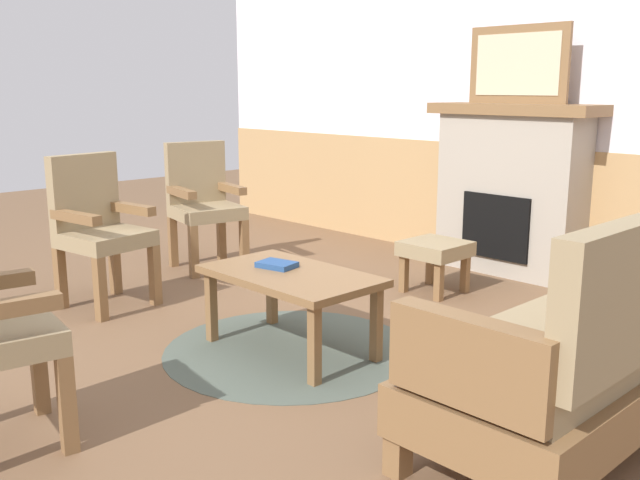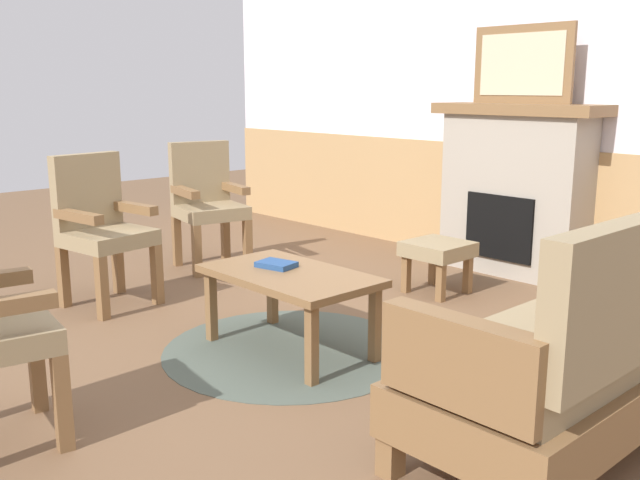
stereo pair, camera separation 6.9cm
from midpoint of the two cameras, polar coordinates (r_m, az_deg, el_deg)
name	(u,v)px [view 1 (the left image)]	position (r m, az deg, el deg)	size (l,w,h in m)	color
ground_plane	(274,347)	(3.96, -4.21, -8.56)	(14.00, 14.00, 0.00)	brown
wall_back	(533,99)	(5.71, 16.44, 10.82)	(7.20, 0.14, 2.70)	white
fireplace	(511,188)	(5.55, 14.74, 4.06)	(1.30, 0.44, 1.28)	#A39989
framed_picture	(518,64)	(5.50, 15.26, 13.45)	(0.80, 0.04, 0.56)	brown
couch	(601,341)	(3.09, 21.08, -7.61)	(0.70, 1.80, 0.98)	brown
coffee_table	(290,282)	(3.78, -2.92, -3.38)	(0.96, 0.56, 0.44)	brown
round_rug	(291,350)	(3.90, -2.86, -8.80)	(1.38, 1.38, 0.01)	#4C564C
book_on_table	(277,265)	(3.87, -3.99, -1.98)	(0.20, 0.14, 0.03)	navy
footstool	(435,252)	(4.95, 8.85, -0.97)	(0.40, 0.40, 0.36)	brown
armchair_near_fireplace	(203,199)	(5.64, -9.73, 3.24)	(0.56, 0.56, 0.98)	brown
armchair_by_window_left	(98,224)	(4.79, -17.82, 1.25)	(0.55, 0.55, 0.98)	brown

